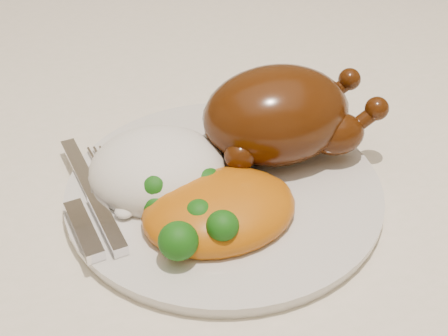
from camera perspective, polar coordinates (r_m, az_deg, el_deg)
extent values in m
cube|color=brown|center=(0.66, 4.42, 2.32)|extent=(1.60, 0.90, 0.04)
cube|color=white|center=(0.65, 4.52, 4.05)|extent=(1.72, 1.02, 0.01)
cube|color=white|center=(1.13, -2.36, 14.45)|extent=(1.72, 0.01, 0.18)
cylinder|color=silver|center=(0.54, 0.00, -2.16)|extent=(0.30, 0.30, 0.01)
ellipsoid|color=#4B1F08|center=(0.56, 4.80, 4.86)|extent=(0.14, 0.11, 0.09)
ellipsoid|color=#4B1F08|center=(0.54, 4.03, 6.22)|extent=(0.07, 0.05, 0.04)
ellipsoid|color=#4B1F08|center=(0.56, 10.19, 3.10)|extent=(0.05, 0.04, 0.04)
sphere|color=#4B1F08|center=(0.57, 13.80, 5.29)|extent=(0.02, 0.02, 0.02)
ellipsoid|color=#4B1F08|center=(0.60, 8.01, 5.92)|extent=(0.05, 0.04, 0.04)
sphere|color=#4B1F08|center=(0.61, 11.40, 7.96)|extent=(0.02, 0.02, 0.02)
sphere|color=#4B1F08|center=(0.53, 1.47, 1.15)|extent=(0.03, 0.03, 0.03)
sphere|color=#4B1F08|center=(0.58, -0.44, 4.66)|extent=(0.03, 0.03, 0.03)
ellipsoid|color=white|center=(0.54, -6.04, -0.22)|extent=(0.13, 0.12, 0.06)
ellipsoid|color=orange|center=(0.50, -0.42, -3.91)|extent=(0.14, 0.12, 0.04)
ellipsoid|color=orange|center=(0.51, 3.08, -2.69)|extent=(0.06, 0.05, 0.03)
ellipsoid|color=#0D420B|center=(0.52, -4.61, -2.10)|extent=(0.02, 0.02, 0.03)
ellipsoid|color=#0D420B|center=(0.50, -6.20, -3.61)|extent=(0.02, 0.02, 0.02)
ellipsoid|color=#0D420B|center=(0.46, -0.13, -5.28)|extent=(0.02, 0.02, 0.02)
ellipsoid|color=#0D420B|center=(0.46, -4.20, -6.66)|extent=(0.03, 0.03, 0.03)
ellipsoid|color=#0D420B|center=(0.52, -1.71, -1.50)|extent=(0.03, 0.03, 0.03)
ellipsoid|color=#0D420B|center=(0.50, -3.64, -3.56)|extent=(0.03, 0.03, 0.03)
ellipsoid|color=#0D420B|center=(0.50, -1.68, -2.51)|extent=(0.02, 0.02, 0.02)
ellipsoid|color=#0D420B|center=(0.48, -2.27, -4.44)|extent=(0.03, 0.03, 0.03)
ellipsoid|color=#0D420B|center=(0.51, -6.36, -1.67)|extent=(0.03, 0.03, 0.02)
cube|color=silver|center=(0.56, -12.76, -0.43)|extent=(0.04, 0.11, 0.00)
cube|color=silver|center=(0.50, -12.69, -5.56)|extent=(0.03, 0.07, 0.01)
cube|color=silver|center=(0.50, -10.65, -4.99)|extent=(0.03, 0.07, 0.01)
cube|color=silver|center=(0.56, -10.95, -0.14)|extent=(0.03, 0.08, 0.00)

